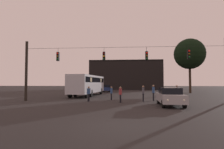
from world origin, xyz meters
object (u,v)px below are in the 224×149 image
Objects in this scene: car_near_right at (170,96)px; pedestrian_crossing_left at (143,92)px; city_bus at (88,83)px; pedestrian_crossing_right at (153,92)px; pedestrian_trailing at (177,92)px; car_far_left at (106,88)px; tree_left_silhouette at (190,54)px; pedestrian_far_side at (111,92)px; pedestrian_near_bus at (120,94)px; pedestrian_crossing_center at (89,93)px.

pedestrian_crossing_left is at bearing 118.82° from car_near_right.
city_bus is 11.26m from pedestrian_crossing_right.
car_far_left is at bearing 117.48° from pedestrian_trailing.
car_near_right is (9.45, -11.39, -1.07)m from city_bus.
tree_left_silhouette is at bearing 67.76° from car_near_right.
pedestrian_crossing_right is 2.62m from pedestrian_trailing.
pedestrian_crossing_left reaches higher than car_near_right.
pedestrian_trailing is at bearing -1.22° from pedestrian_far_side.
pedestrian_near_bus is 2.86m from pedestrian_far_side.
tree_left_silhouette reaches higher than pedestrian_trailing.
tree_left_silhouette is at bearing -9.71° from car_far_left.
tree_left_silhouette is at bearing 60.66° from pedestrian_crossing_right.
city_bus is at bearing 129.68° from car_near_right.
pedestrian_crossing_right is at bearing -69.47° from car_far_left.
pedestrian_crossing_right is 4.62m from pedestrian_far_side.
pedestrian_crossing_right is 20.02m from tree_left_silhouette.
pedestrian_near_bus is (3.33, -0.81, -0.00)m from pedestrian_crossing_center.
tree_left_silhouette is at bearing 47.81° from pedestrian_crossing_center.
city_bus is at bearing 102.49° from pedestrian_crossing_center.
pedestrian_crossing_center is at bearing -88.79° from car_far_left.
pedestrian_trailing is at bearing -62.52° from car_far_left.
car_far_left is 18.04m from tree_left_silhouette.
city_bus is at bearing 149.18° from pedestrian_trailing.
pedestrian_trailing is (9.39, 1.67, 0.07)m from pedestrian_crossing_center.
pedestrian_crossing_center is at bearing -174.80° from pedestrian_crossing_left.
pedestrian_trailing reaches higher than pedestrian_crossing_left.
pedestrian_crossing_right is (-0.79, 4.25, 0.17)m from car_near_right.
pedestrian_crossing_center is 1.03× the size of pedestrian_far_side.
pedestrian_trailing is (3.73, 1.16, 0.02)m from pedestrian_crossing_left.
car_near_right is 2.68× the size of pedestrian_crossing_left.
city_bus is 7.16× the size of pedestrian_crossing_center.
pedestrian_near_bus is at bearing -60.55° from city_bus.
pedestrian_crossing_right is at bearing 100.55° from car_near_right.
car_near_right is 23.40m from tree_left_silhouette.
car_far_left is 21.29m from pedestrian_trailing.
pedestrian_far_side is at bearing 159.12° from pedestrian_crossing_left.
pedestrian_far_side is at bearing -131.05° from tree_left_silhouette.
pedestrian_far_side is at bearing 39.42° from pedestrian_crossing_center.
pedestrian_near_bus is (5.19, -9.19, -0.99)m from city_bus.
pedestrian_crossing_left is 0.98× the size of pedestrian_trailing.
car_far_left is (1.42, 12.18, -1.07)m from city_bus.
pedestrian_crossing_center is at bearing -77.51° from city_bus.
city_bus reaches higher than pedestrian_far_side.
pedestrian_crossing_center is (0.43, -20.56, 0.08)m from car_far_left.
pedestrian_near_bus is (-2.32, -1.32, -0.05)m from pedestrian_crossing_left.
tree_left_silhouette reaches higher than city_bus.
car_far_left is at bearing 108.81° from car_near_right.
car_near_right is 2.90× the size of pedestrian_far_side.
pedestrian_far_side is at bearing 138.02° from car_near_right.
pedestrian_crossing_left is (6.09, -20.05, 0.13)m from car_far_left.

